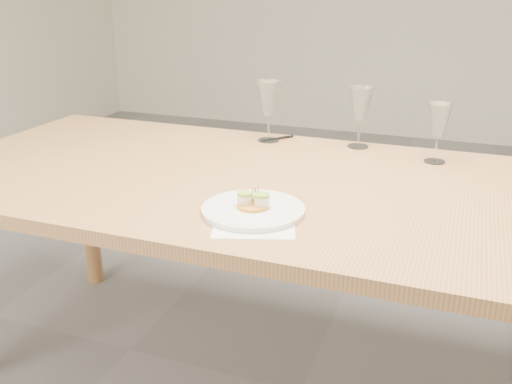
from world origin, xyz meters
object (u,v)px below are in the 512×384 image
at_px(ballpoint_pen, 278,138).
at_px(wine_glass_1, 360,105).
at_px(wine_glass_2, 439,122).
at_px(dining_table, 306,205).
at_px(recipe_sheet, 254,218).
at_px(wine_glass_0, 269,99).
at_px(dinner_plate, 253,209).

relative_size(ballpoint_pen, wine_glass_1, 0.53).
xyz_separation_m(ballpoint_pen, wine_glass_2, (0.56, -0.08, 0.13)).
bearing_deg(wine_glass_2, ballpoint_pen, 172.03).
relative_size(dining_table, wine_glass_2, 12.52).
bearing_deg(wine_glass_1, recipe_sheet, -99.11).
relative_size(recipe_sheet, wine_glass_1, 1.41).
distance_m(dining_table, recipe_sheet, 0.30).
bearing_deg(dining_table, wine_glass_1, 81.58).
xyz_separation_m(dining_table, recipe_sheet, (-0.05, -0.29, 0.07)).
bearing_deg(recipe_sheet, ballpoint_pen, 85.41).
bearing_deg(wine_glass_0, wine_glass_1, 6.13).
xyz_separation_m(dining_table, wine_glass_1, (0.06, 0.43, 0.22)).
height_order(dining_table, dinner_plate, dinner_plate).
height_order(dining_table, wine_glass_1, wine_glass_1).
bearing_deg(recipe_sheet, wine_glass_0, 88.04).
bearing_deg(wine_glass_0, dinner_plate, -73.75).
bearing_deg(ballpoint_pen, dinner_plate, -128.28).
relative_size(dining_table, ballpoint_pen, 21.34).
bearing_deg(dinner_plate, recipe_sheet, -64.19).
bearing_deg(wine_glass_1, ballpoint_pen, -178.17).
bearing_deg(dining_table, wine_glass_0, 123.09).
relative_size(dinner_plate, wine_glass_2, 1.37).
distance_m(dining_table, wine_glass_2, 0.52).
bearing_deg(dining_table, recipe_sheet, -100.12).
relative_size(dinner_plate, wine_glass_0, 1.20).
relative_size(recipe_sheet, wine_glass_2, 1.56).
height_order(dinner_plate, wine_glass_1, wine_glass_1).
relative_size(wine_glass_1, wine_glass_2, 1.10).
height_order(dinner_plate, ballpoint_pen, dinner_plate).
bearing_deg(wine_glass_2, wine_glass_1, 161.74).
relative_size(recipe_sheet, wine_glass_0, 1.37).
height_order(ballpoint_pen, wine_glass_2, wine_glass_2).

